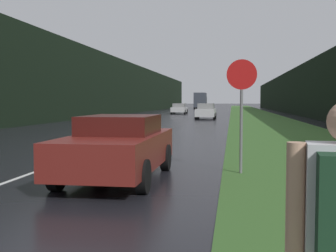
{
  "coord_description": "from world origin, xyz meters",
  "views": [
    {
      "loc": [
        4.78,
        -0.08,
        1.74
      ],
      "look_at": [
        2.61,
        14.15,
        0.89
      ],
      "focal_mm": 45.0,
      "sensor_mm": 36.0,
      "label": 1
    }
  ],
  "objects": [
    {
      "name": "grass_verge",
      "position": [
        7.56,
        40.0,
        0.01
      ],
      "size": [
        6.0,
        240.0,
        0.02
      ],
      "primitive_type": "cube",
      "color": "#386028",
      "rests_on": "ground_plane"
    },
    {
      "name": "lane_stripe_b",
      "position": [
        0.0,
        8.49,
        0.0
      ],
      "size": [
        0.12,
        3.0,
        0.01
      ],
      "primitive_type": "cube",
      "color": "silver",
      "rests_on": "ground_plane"
    },
    {
      "name": "lane_stripe_c",
      "position": [
        0.0,
        15.49,
        0.0
      ],
      "size": [
        0.12,
        3.0,
        0.01
      ],
      "primitive_type": "cube",
      "color": "silver",
      "rests_on": "ground_plane"
    },
    {
      "name": "lane_stripe_d",
      "position": [
        0.0,
        22.49,
        0.0
      ],
      "size": [
        0.12,
        3.0,
        0.01
      ],
      "primitive_type": "cube",
      "color": "silver",
      "rests_on": "ground_plane"
    },
    {
      "name": "treeline_far_side",
      "position": [
        -10.56,
        50.0,
        3.62
      ],
      "size": [
        2.0,
        140.0,
        7.24
      ],
      "primitive_type": "cube",
      "color": "black",
      "rests_on": "ground_plane"
    },
    {
      "name": "treeline_near_side",
      "position": [
        13.56,
        50.0,
        2.98
      ],
      "size": [
        2.0,
        140.0,
        5.97
      ],
      "primitive_type": "cube",
      "color": "black",
      "rests_on": "ground_plane"
    },
    {
      "name": "stop_sign",
      "position": [
        5.0,
        10.03,
        1.7
      ],
      "size": [
        0.71,
        0.07,
        2.72
      ],
      "color": "slate",
      "rests_on": "ground_plane"
    },
    {
      "name": "car_passing_near",
      "position": [
        2.28,
        8.97,
        0.73
      ],
      "size": [
        1.92,
        4.39,
        1.41
      ],
      "rotation": [
        0.0,
        0.0,
        3.14
      ],
      "color": "maroon",
      "rests_on": "ground_plane"
    },
    {
      "name": "car_passing_far",
      "position": [
        2.28,
        40.67,
        0.75
      ],
      "size": [
        1.9,
        4.4,
        1.52
      ],
      "rotation": [
        0.0,
        0.0,
        3.14
      ],
      "color": "#BCBCBC",
      "rests_on": "ground_plane"
    },
    {
      "name": "car_oncoming",
      "position": [
        -2.28,
        56.42,
        0.72
      ],
      "size": [
        1.96,
        4.18,
        1.43
      ],
      "color": "#BCBCBC",
      "rests_on": "ground_plane"
    },
    {
      "name": "delivery_truck",
      "position": [
        -2.28,
        95.06,
        1.88
      ],
      "size": [
        2.64,
        8.31,
        3.59
      ],
      "color": "black",
      "rests_on": "ground_plane"
    }
  ]
}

